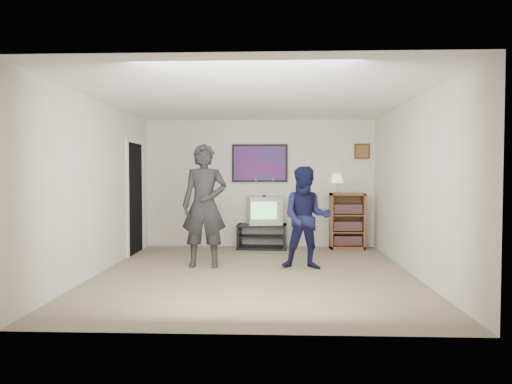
# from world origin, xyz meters

# --- Properties ---
(room_shell) EXTENTS (4.51, 5.00, 2.51)m
(room_shell) POSITION_xyz_m (0.00, 0.35, 1.25)
(room_shell) COLOR #7A624D
(room_shell) RESTS_ON ground
(media_stand) EXTENTS (0.97, 0.58, 0.47)m
(media_stand) POSITION_xyz_m (0.05, 2.23, 0.24)
(media_stand) COLOR black
(media_stand) RESTS_ON room_shell
(crt_television) EXTENTS (0.71, 0.63, 0.53)m
(crt_television) POSITION_xyz_m (0.09, 2.23, 0.74)
(crt_television) COLOR #B2B1AC
(crt_television) RESTS_ON media_stand
(bookshelf) EXTENTS (0.65, 0.37, 1.07)m
(bookshelf) POSITION_xyz_m (1.69, 2.28, 0.54)
(bookshelf) COLOR brown
(bookshelf) RESTS_ON room_shell
(table_lamp) EXTENTS (0.24, 0.24, 0.38)m
(table_lamp) POSITION_xyz_m (1.49, 2.29, 1.26)
(table_lamp) COLOR beige
(table_lamp) RESTS_ON bookshelf
(person_tall) EXTENTS (0.70, 0.46, 1.90)m
(person_tall) POSITION_xyz_m (-0.79, 0.47, 0.95)
(person_tall) COLOR black
(person_tall) RESTS_ON room_shell
(person_short) EXTENTS (0.80, 0.65, 1.55)m
(person_short) POSITION_xyz_m (0.77, 0.38, 0.78)
(person_short) COLOR #131434
(person_short) RESTS_ON room_shell
(controller_left) EXTENTS (0.04, 0.11, 0.03)m
(controller_left) POSITION_xyz_m (-0.82, 0.63, 1.29)
(controller_left) COLOR white
(controller_left) RESTS_ON person_tall
(controller_right) EXTENTS (0.06, 0.11, 0.03)m
(controller_right) POSITION_xyz_m (0.80, 0.60, 1.04)
(controller_right) COLOR white
(controller_right) RESTS_ON person_short
(poster) EXTENTS (1.10, 0.03, 0.75)m
(poster) POSITION_xyz_m (0.00, 2.48, 1.65)
(poster) COLOR black
(poster) RESTS_ON room_shell
(air_vent) EXTENTS (0.28, 0.02, 0.14)m
(air_vent) POSITION_xyz_m (-0.55, 2.48, 1.95)
(air_vent) COLOR white
(air_vent) RESTS_ON room_shell
(small_picture) EXTENTS (0.30, 0.03, 0.30)m
(small_picture) POSITION_xyz_m (2.00, 2.48, 1.88)
(small_picture) COLOR #4B3018
(small_picture) RESTS_ON room_shell
(doorway) EXTENTS (0.03, 0.85, 2.00)m
(doorway) POSITION_xyz_m (-2.23, 1.60, 1.00)
(doorway) COLOR black
(doorway) RESTS_ON room_shell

